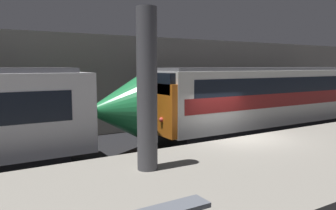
{
  "coord_description": "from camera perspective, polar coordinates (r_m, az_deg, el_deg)",
  "views": [
    {
      "loc": [
        -8.56,
        -8.79,
        3.55
      ],
      "look_at": [
        -2.49,
        1.11,
        2.17
      ],
      "focal_mm": 35.0,
      "sensor_mm": 36.0,
      "label": 1
    }
  ],
  "objects": [
    {
      "name": "platform",
      "position": [
        10.97,
        22.26,
        -10.03
      ],
      "size": [
        40.0,
        5.33,
        0.94
      ],
      "color": "gray",
      "rests_on": "ground"
    },
    {
      "name": "station_rear_barrier",
      "position": [
        18.22,
        -3.48,
        3.7
      ],
      "size": [
        50.0,
        0.15,
        5.14
      ],
      "color": "#9E998E",
      "rests_on": "ground"
    },
    {
      "name": "support_pillar_near",
      "position": [
        8.13,
        -3.68,
        2.59
      ],
      "size": [
        0.51,
        0.51,
        4.03
      ],
      "color": "#47474C",
      "rests_on": "platform"
    },
    {
      "name": "train_boxy",
      "position": [
        18.15,
        18.61,
        0.9
      ],
      "size": [
        15.02,
        2.85,
        3.48
      ],
      "color": "black",
      "rests_on": "ground"
    },
    {
      "name": "ground_plane",
      "position": [
        12.77,
        12.36,
        -9.5
      ],
      "size": [
        120.0,
        120.0,
        0.0
      ],
      "primitive_type": "plane",
      "color": "black"
    }
  ]
}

